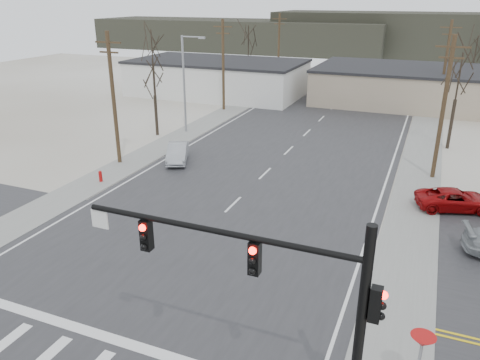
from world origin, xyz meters
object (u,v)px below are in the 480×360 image
object	(u,v)px
fire_hydrant	(100,176)
car_far_a	(402,88)
traffic_signal_mast	(292,295)
sedan_crossing	(178,153)
car_far_b	(314,73)
car_parked_red	(455,200)

from	to	relation	value
fire_hydrant	car_far_a	distance (m)	44.92
traffic_signal_mast	car_far_a	distance (m)	55.93
sedan_crossing	car_far_b	bearing A→B (deg)	65.81
car_far_a	car_parked_red	bearing A→B (deg)	102.57
fire_hydrant	car_parked_red	size ratio (longest dim) A/B	0.19
car_far_b	traffic_signal_mast	bearing A→B (deg)	-91.72
car_far_a	car_parked_red	size ratio (longest dim) A/B	1.09
traffic_signal_mast	car_far_a	size ratio (longest dim) A/B	1.78
fire_hydrant	sedan_crossing	xyz separation A→B (m)	(2.83, 6.00, 0.30)
traffic_signal_mast	sedan_crossing	world-z (taller)	traffic_signal_mast
car_far_b	car_parked_red	bearing A→B (deg)	-81.21
traffic_signal_mast	car_far_b	distance (m)	66.76
car_far_a	car_parked_red	xyz separation A→B (m)	(6.07, -36.99, -0.10)
car_far_a	car_parked_red	world-z (taller)	car_far_a
car_far_a	car_far_b	size ratio (longest dim) A/B	1.30
car_far_b	sedan_crossing	bearing A→B (deg)	-104.91
traffic_signal_mast	fire_hydrant	world-z (taller)	traffic_signal_mast
traffic_signal_mast	fire_hydrant	xyz separation A→B (m)	(-18.09, 14.20, -4.22)
traffic_signal_mast	sedan_crossing	bearing A→B (deg)	127.07
fire_hydrant	car_parked_red	bearing A→B (deg)	11.26
fire_hydrant	car_far_a	bearing A→B (deg)	67.77
car_far_a	sedan_crossing	bearing A→B (deg)	71.54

